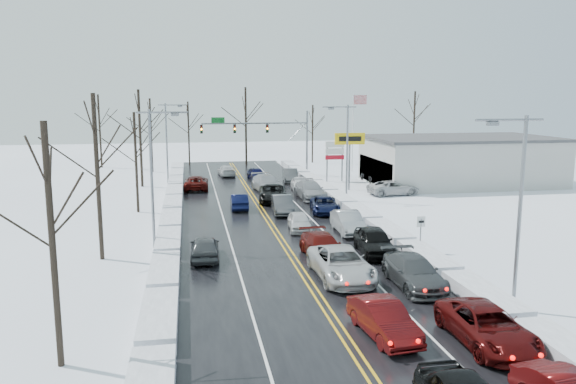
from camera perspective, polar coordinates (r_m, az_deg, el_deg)
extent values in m
plane|color=white|center=(42.14, -1.47, -3.74)|extent=(160.00, 160.00, 0.00)
cube|color=black|center=(44.07, -1.86, -3.13)|extent=(14.00, 84.00, 0.01)
cube|color=white|center=(43.66, -11.79, -3.47)|extent=(1.58, 72.00, 0.74)
cube|color=white|center=(45.75, 7.61, -2.74)|extent=(1.58, 72.00, 0.74)
cylinder|color=slate|center=(70.30, 1.94, 5.01)|extent=(0.24, 0.24, 8.00)
cylinder|color=slate|center=(69.08, -3.37, 6.99)|extent=(13.00, 0.18, 0.18)
cylinder|color=slate|center=(69.96, 0.98, 6.14)|extent=(2.33, 0.10, 2.33)
cube|color=#0C591E|center=(68.67, -7.13, 7.25)|extent=(1.60, 0.08, 0.70)
cube|color=black|center=(69.30, -2.12, 6.47)|extent=(0.32, 0.25, 1.05)
sphere|color=#3F0705|center=(69.13, -2.11, 6.71)|extent=(0.20, 0.20, 0.20)
sphere|color=orange|center=(69.15, -2.10, 6.46)|extent=(0.22, 0.22, 0.22)
sphere|color=black|center=(69.16, -2.10, 6.21)|extent=(0.20, 0.20, 0.20)
cube|color=black|center=(68.86, -5.44, 6.41)|extent=(0.32, 0.25, 1.05)
sphere|color=#3F0705|center=(68.69, -5.43, 6.65)|extent=(0.20, 0.20, 0.20)
sphere|color=orange|center=(68.70, -5.43, 6.40)|extent=(0.22, 0.22, 0.22)
sphere|color=black|center=(68.72, -5.43, 6.15)|extent=(0.20, 0.20, 0.20)
cube|color=black|center=(68.65, -8.79, 6.33)|extent=(0.32, 0.25, 1.05)
sphere|color=#3F0705|center=(68.47, -8.79, 6.57)|extent=(0.20, 0.20, 0.20)
sphere|color=orange|center=(68.49, -8.79, 6.32)|extent=(0.22, 0.22, 0.22)
sphere|color=black|center=(68.51, -8.78, 6.07)|extent=(0.20, 0.20, 0.20)
cylinder|color=slate|center=(59.33, 6.25, 2.90)|extent=(0.20, 0.20, 5.60)
cube|color=yellow|center=(59.08, 6.29, 5.40)|extent=(3.20, 0.30, 1.20)
cube|color=black|center=(58.92, 6.34, 5.39)|extent=(2.40, 0.04, 0.50)
cylinder|color=slate|center=(64.94, 3.99, 2.82)|extent=(0.16, 0.16, 4.00)
cylinder|color=slate|center=(65.40, 5.52, 2.84)|extent=(0.16, 0.16, 4.00)
cube|color=white|center=(64.93, 4.78, 4.85)|extent=(2.20, 0.22, 0.70)
cube|color=white|center=(65.00, 4.77, 4.14)|extent=(2.20, 0.22, 0.70)
cube|color=#B50D1E|center=(65.07, 4.76, 3.53)|extent=(2.20, 0.22, 0.50)
cylinder|color=slate|center=(36.60, 13.31, -4.32)|extent=(0.08, 0.08, 2.20)
cube|color=white|center=(36.39, 13.37, -2.95)|extent=(0.55, 0.05, 0.70)
cube|color=black|center=(36.36, 13.39, -2.96)|extent=(0.35, 0.02, 0.15)
cylinder|color=silver|center=(73.77, 6.59, 5.95)|extent=(0.14, 0.14, 10.00)
cube|color=#B3B3AE|center=(66.23, 17.05, 2.98)|extent=(20.00, 12.00, 5.00)
cube|color=#262628|center=(62.45, 8.84, 2.07)|extent=(0.10, 11.00, 2.80)
cube|color=#3F3F42|center=(65.99, 17.16, 5.27)|extent=(20.40, 12.40, 0.30)
cylinder|color=slate|center=(27.38, 22.46, -2.24)|extent=(0.18, 0.18, 9.00)
cylinder|color=slate|center=(26.45, 21.60, 6.82)|extent=(3.20, 0.12, 0.12)
cube|color=slate|center=(26.04, 20.07, 6.55)|extent=(0.50, 0.25, 0.18)
cylinder|color=slate|center=(52.86, 6.02, 3.92)|extent=(0.18, 0.18, 9.00)
cylinder|color=slate|center=(52.38, 5.26, 8.59)|extent=(3.20, 0.12, 0.12)
cube|color=slate|center=(52.18, 4.40, 8.44)|extent=(0.50, 0.25, 0.18)
cylinder|color=slate|center=(36.98, -13.68, 1.18)|extent=(0.18, 0.18, 9.00)
cylinder|color=slate|center=(36.56, -12.69, 7.90)|extent=(3.20, 0.12, 0.12)
cube|color=slate|center=(36.54, -11.41, 7.71)|extent=(0.50, 0.25, 0.18)
cylinder|color=slate|center=(64.78, -12.22, 4.83)|extent=(0.18, 0.18, 9.00)
cylinder|color=slate|center=(64.54, -11.64, 8.65)|extent=(3.20, 0.12, 0.12)
cube|color=slate|center=(64.53, -10.92, 8.54)|extent=(0.50, 0.25, 0.18)
cylinder|color=#2D231C|center=(21.75, -22.79, -5.25)|extent=(0.24, 0.24, 9.00)
cylinder|color=#2D231C|center=(35.26, -18.77, 1.35)|extent=(0.27, 0.27, 10.00)
cylinder|color=#2D231C|center=(49.03, -15.18, 2.88)|extent=(0.23, 0.23, 8.50)
cylinder|color=#2D231C|center=(62.89, -14.77, 5.27)|extent=(0.28, 0.28, 10.50)
cylinder|color=#2D231C|center=(74.83, -13.73, 5.60)|extent=(0.25, 0.25, 9.50)
cylinder|color=#2D231C|center=(81.53, -18.57, 5.87)|extent=(0.27, 0.27, 10.00)
cylinder|color=#2D231C|center=(81.69, -10.05, 5.88)|extent=(0.24, 0.24, 9.00)
cylinder|color=#2D231C|center=(80.05, -4.30, 6.64)|extent=(0.29, 0.29, 11.00)
cylinder|color=#2D231C|center=(83.21, 2.51, 5.92)|extent=(0.23, 0.23, 8.50)
cylinder|color=#2D231C|center=(88.49, 12.67, 6.57)|extent=(0.28, 0.28, 10.50)
imported|color=#4D0A0B|center=(24.38, 9.63, -14.20)|extent=(2.01, 4.57, 1.46)
imported|color=silver|center=(31.09, 5.42, -8.74)|extent=(2.83, 6.00, 1.66)
imported|color=#4F0D0A|center=(34.82, 3.50, -6.67)|extent=(2.30, 5.12, 1.46)
imported|color=silver|center=(41.58, 1.16, -3.92)|extent=(1.96, 4.09, 1.35)
imported|color=#3E4043|center=(47.47, -0.57, -2.19)|extent=(1.93, 4.72, 1.52)
imported|color=black|center=(52.85, -1.51, -0.96)|extent=(3.33, 5.98, 1.58)
imported|color=#9C9FA4|center=(58.35, -2.14, 0.06)|extent=(3.07, 6.13, 1.71)
imported|color=black|center=(66.44, -3.20, 1.24)|extent=(2.18, 4.39, 1.44)
imported|color=#440909|center=(24.67, 19.49, -14.34)|extent=(2.53, 5.40, 1.49)
imported|color=#3D4042|center=(30.47, 12.60, -9.33)|extent=(2.24, 5.40, 1.56)
imported|color=black|center=(35.96, 8.72, -6.23)|extent=(2.40, 5.07, 1.68)
imported|color=#989B9F|center=(41.09, 6.12, -4.14)|extent=(1.78, 4.82, 1.58)
imported|color=black|center=(47.87, 3.75, -2.11)|extent=(2.86, 5.09, 1.34)
imported|color=gray|center=(54.29, 2.25, -0.68)|extent=(2.55, 5.79, 1.65)
imported|color=silver|center=(58.50, 1.26, 0.09)|extent=(2.14, 4.55, 1.51)
imported|color=#3E4043|center=(64.66, 0.24, 1.02)|extent=(2.08, 4.75, 1.52)
imported|color=black|center=(49.49, -4.98, -1.74)|extent=(1.58, 4.20, 1.37)
imported|color=#4A0D09|center=(60.30, -9.29, 0.25)|extent=(2.71, 5.44, 1.48)
imported|color=silver|center=(70.00, -6.27, 1.64)|extent=(2.20, 4.72, 1.33)
imported|color=#3F4244|center=(34.84, -8.42, -6.75)|extent=(1.87, 4.36, 1.47)
imported|color=silver|center=(57.27, 10.63, -0.29)|extent=(5.38, 2.85, 1.44)
imported|color=#3C3E40|center=(62.59, 11.76, 0.52)|extent=(2.54, 5.27, 1.48)
imported|color=black|center=(65.59, 8.71, 1.03)|extent=(2.03, 4.93, 1.67)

